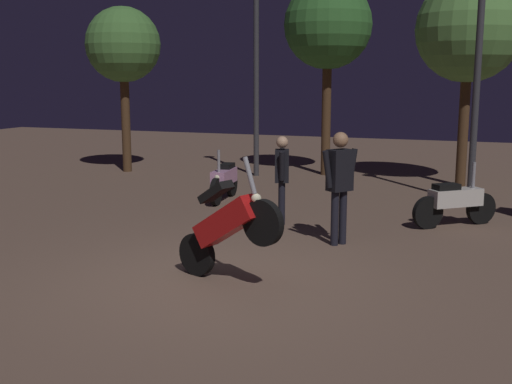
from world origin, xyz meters
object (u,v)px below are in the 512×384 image
(motorcycle_pink_parked_right, at_px, (224,180))
(motorcycle_red_foreground, at_px, (228,226))
(streetlamp_near, at_px, (479,49))
(streetlamp_far, at_px, (256,47))
(motorcycle_white_parked_left, at_px, (455,202))
(person_rider_beside, at_px, (340,178))
(person_bystander_far, at_px, (282,172))

(motorcycle_pink_parked_right, bearing_deg, motorcycle_red_foreground, 18.01)
(motorcycle_pink_parked_right, xyz_separation_m, streetlamp_near, (4.87, 1.56, 2.67))
(streetlamp_near, height_order, streetlamp_far, streetlamp_far)
(motorcycle_white_parked_left, xyz_separation_m, motorcycle_pink_parked_right, (-4.68, 0.79, 0.00))
(motorcycle_red_foreground, bearing_deg, motorcycle_white_parked_left, 78.64)
(motorcycle_pink_parked_right, bearing_deg, streetlamp_far, -176.34)
(person_rider_beside, height_order, streetlamp_near, streetlamp_near)
(motorcycle_red_foreground, xyz_separation_m, person_rider_beside, (0.87, 2.34, 0.30))
(person_rider_beside, distance_m, streetlamp_far, 7.51)
(person_bystander_far, bearing_deg, person_rider_beside, 122.37)
(motorcycle_pink_parked_right, bearing_deg, person_rider_beside, 43.15)
(motorcycle_red_foreground, height_order, streetlamp_near, streetlamp_near)
(motorcycle_white_parked_left, distance_m, streetlamp_near, 3.56)
(motorcycle_pink_parked_right, xyz_separation_m, person_rider_beside, (3.06, -2.69, 0.61))
(motorcycle_white_parked_left, xyz_separation_m, streetlamp_far, (-5.24, 4.28, 2.88))
(person_bystander_far, height_order, streetlamp_far, streetlamp_far)
(motorcycle_white_parked_left, xyz_separation_m, person_bystander_far, (-2.89, -0.82, 0.48))
(motorcycle_pink_parked_right, relative_size, person_rider_beside, 0.95)
(motorcycle_white_parked_left, distance_m, streetlamp_far, 7.35)
(person_bystander_far, bearing_deg, motorcycle_white_parked_left, 178.57)
(motorcycle_pink_parked_right, height_order, person_bystander_far, person_bystander_far)
(motorcycle_white_parked_left, bearing_deg, streetlamp_near, 45.73)
(person_bystander_far, bearing_deg, streetlamp_near, -151.42)
(motorcycle_red_foreground, relative_size, streetlamp_far, 0.31)
(motorcycle_red_foreground, relative_size, motorcycle_white_parked_left, 1.22)
(motorcycle_red_foreground, distance_m, person_bystander_far, 3.44)
(motorcycle_white_parked_left, height_order, motorcycle_pink_parked_right, same)
(motorcycle_white_parked_left, xyz_separation_m, person_rider_beside, (-1.62, -1.90, 0.61))
(motorcycle_pink_parked_right, distance_m, streetlamp_far, 4.56)
(person_bystander_far, xyz_separation_m, streetlamp_far, (-2.35, 5.10, 2.41))
(motorcycle_white_parked_left, height_order, person_rider_beside, person_rider_beside)
(person_bystander_far, relative_size, streetlamp_near, 0.32)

